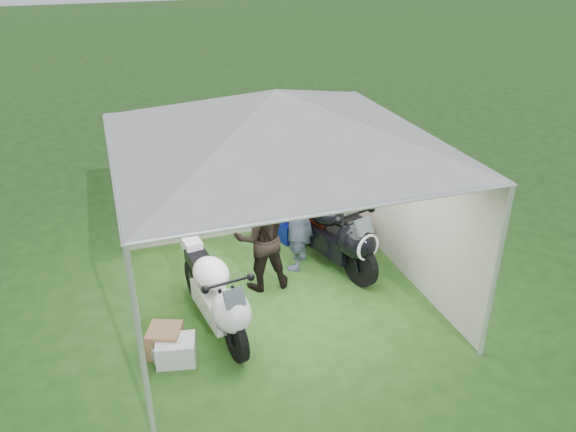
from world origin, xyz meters
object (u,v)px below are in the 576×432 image
(person_dark_jacket, at_px, (261,237))
(person_blue_jacket, at_px, (298,213))
(canopy_tent, at_px, (276,122))
(crate_2, at_px, (163,350))
(crate_1, at_px, (165,340))
(crate_0, at_px, (176,350))
(motorcycle_black, at_px, (332,231))
(motorcycle_white, at_px, (217,295))
(paddock_stand, at_px, (293,231))
(equipment_box, at_px, (351,234))

(person_dark_jacket, height_order, person_blue_jacket, person_blue_jacket)
(canopy_tent, bearing_deg, crate_2, -154.26)
(person_dark_jacket, xyz_separation_m, crate_1, (-1.55, -1.04, -0.64))
(canopy_tent, bearing_deg, crate_0, -149.09)
(motorcycle_black, height_order, person_dark_jacket, person_dark_jacket)
(person_blue_jacket, relative_size, crate_2, 6.30)
(canopy_tent, distance_m, motorcycle_white, 2.30)
(paddock_stand, xyz_separation_m, crate_2, (-2.49, -2.30, -0.06))
(person_dark_jacket, height_order, equipment_box, person_dark_jacket)
(crate_0, bearing_deg, equipment_box, 30.77)
(equipment_box, xyz_separation_m, crate_1, (-3.27, -1.68, -0.07))
(crate_0, relative_size, crate_1, 1.19)
(motorcycle_white, height_order, crate_2, motorcycle_white)
(canopy_tent, xyz_separation_m, crate_2, (-1.75, -0.84, -2.47))
(person_dark_jacket, height_order, crate_2, person_dark_jacket)
(motorcycle_white, height_order, crate_0, motorcycle_white)
(person_dark_jacket, bearing_deg, motorcycle_black, -168.28)
(crate_1, bearing_deg, crate_0, -63.93)
(equipment_box, xyz_separation_m, crate_2, (-3.32, -1.77, -0.14))
(equipment_box, bearing_deg, crate_0, -149.23)
(crate_2, bearing_deg, crate_0, -36.33)
(paddock_stand, xyz_separation_m, crate_1, (-2.44, -2.21, 0.01))
(crate_0, bearing_deg, paddock_stand, 45.94)
(motorcycle_black, bearing_deg, equipment_box, 22.52)
(person_dark_jacket, bearing_deg, motorcycle_white, 47.12)
(paddock_stand, distance_m, crate_2, 3.39)
(motorcycle_black, bearing_deg, canopy_tent, -171.94)
(equipment_box, distance_m, crate_0, 3.68)
(person_blue_jacket, bearing_deg, motorcycle_white, -18.89)
(person_blue_jacket, relative_size, crate_1, 4.69)
(canopy_tent, xyz_separation_m, motorcycle_black, (1.04, 0.49, -1.96))
(crate_2, bearing_deg, equipment_box, 28.10)
(canopy_tent, xyz_separation_m, motorcycle_white, (-0.98, -0.54, -2.01))
(equipment_box, bearing_deg, canopy_tent, -149.38)
(equipment_box, height_order, crate_0, equipment_box)
(crate_0, bearing_deg, canopy_tent, 30.91)
(crate_1, bearing_deg, equipment_box, 27.19)
(motorcycle_white, height_order, person_blue_jacket, person_blue_jacket)
(crate_1, bearing_deg, person_blue_jacket, 32.24)
(person_blue_jacket, distance_m, crate_1, 2.74)
(equipment_box, relative_size, crate_0, 1.04)
(motorcycle_white, relative_size, motorcycle_black, 0.94)
(canopy_tent, height_order, motorcycle_black, canopy_tent)
(motorcycle_black, xyz_separation_m, person_blue_jacket, (-0.50, 0.17, 0.31))
(equipment_box, bearing_deg, paddock_stand, 147.49)
(paddock_stand, bearing_deg, person_blue_jacket, -104.22)
(paddock_stand, bearing_deg, crate_1, -137.83)
(crate_1, relative_size, crate_2, 1.34)
(canopy_tent, relative_size, crate_2, 19.34)
(crate_1, bearing_deg, motorcycle_white, 16.56)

